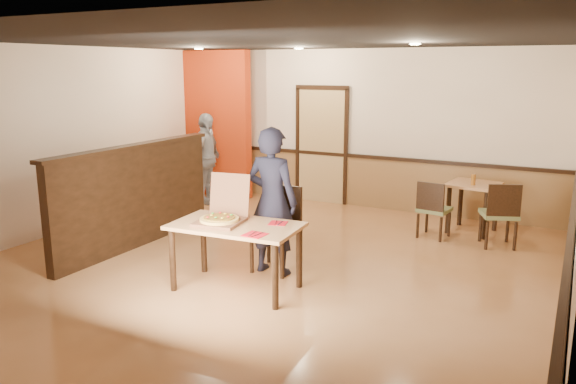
% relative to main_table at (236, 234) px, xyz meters
% --- Properties ---
extents(floor, '(7.00, 7.00, 0.00)m').
position_rel_main_table_xyz_m(floor, '(-0.12, 0.89, -0.66)').
color(floor, '#BC7B49').
rests_on(floor, ground).
extents(ceiling, '(7.00, 7.00, 0.00)m').
position_rel_main_table_xyz_m(ceiling, '(-0.12, 0.89, 2.14)').
color(ceiling, black).
rests_on(ceiling, wall_back).
extents(wall_back, '(7.00, 0.00, 7.00)m').
position_rel_main_table_xyz_m(wall_back, '(-0.12, 4.39, 0.74)').
color(wall_back, '#F9E2C3').
rests_on(wall_back, floor).
extents(wall_left, '(0.00, 7.00, 7.00)m').
position_rel_main_table_xyz_m(wall_left, '(-3.62, 0.89, 0.74)').
color(wall_left, '#F9E2C3').
rests_on(wall_left, floor).
extents(wainscot_back, '(7.00, 0.04, 0.90)m').
position_rel_main_table_xyz_m(wainscot_back, '(-0.12, 4.36, -0.21)').
color(wainscot_back, olive).
rests_on(wainscot_back, floor).
extents(chair_rail_back, '(7.00, 0.06, 0.06)m').
position_rel_main_table_xyz_m(chair_rail_back, '(-0.12, 4.34, 0.26)').
color(chair_rail_back, black).
rests_on(chair_rail_back, wall_back).
extents(wainscot_right, '(0.04, 7.00, 0.90)m').
position_rel_main_table_xyz_m(wainscot_right, '(3.35, 0.89, -0.21)').
color(wainscot_right, olive).
rests_on(wainscot_right, floor).
extents(chair_rail_right, '(0.06, 7.00, 0.06)m').
position_rel_main_table_xyz_m(chair_rail_right, '(3.33, 0.89, 0.26)').
color(chair_rail_right, black).
rests_on(chair_rail_right, wall_right).
extents(back_door, '(0.90, 0.06, 2.10)m').
position_rel_main_table_xyz_m(back_door, '(-0.92, 4.35, 0.39)').
color(back_door, tan).
rests_on(back_door, wall_back).
extents(booth_partition, '(0.20, 3.10, 1.44)m').
position_rel_main_table_xyz_m(booth_partition, '(-2.12, 0.69, 0.08)').
color(booth_partition, black).
rests_on(booth_partition, floor).
extents(red_accent_panel, '(1.60, 0.20, 2.78)m').
position_rel_main_table_xyz_m(red_accent_panel, '(-3.02, 3.89, 0.74)').
color(red_accent_panel, '#A82C0C').
rests_on(red_accent_panel, floor).
extents(spot_a, '(0.14, 0.14, 0.02)m').
position_rel_main_table_xyz_m(spot_a, '(-2.42, 2.69, 2.12)').
color(spot_a, beige).
rests_on(spot_a, ceiling).
extents(spot_b, '(0.14, 0.14, 0.02)m').
position_rel_main_table_xyz_m(spot_b, '(-0.92, 3.39, 2.12)').
color(spot_b, beige).
rests_on(spot_b, ceiling).
extents(spot_c, '(0.14, 0.14, 0.02)m').
position_rel_main_table_xyz_m(spot_c, '(1.28, 2.39, 2.12)').
color(spot_c, beige).
rests_on(spot_c, ceiling).
extents(main_table, '(1.49, 0.93, 0.77)m').
position_rel_main_table_xyz_m(main_table, '(0.00, 0.00, 0.00)').
color(main_table, tan).
rests_on(main_table, floor).
extents(diner_chair, '(0.52, 0.52, 1.04)m').
position_rel_main_table_xyz_m(diner_chair, '(0.09, 0.81, -0.09)').
color(diner_chair, '#656E40').
rests_on(diner_chair, floor).
extents(side_chair_left, '(0.48, 0.48, 0.86)m').
position_rel_main_table_xyz_m(side_chair_left, '(1.50, 2.99, -0.19)').
color(side_chair_left, '#656E40').
rests_on(side_chair_left, floor).
extents(side_chair_right, '(0.60, 0.60, 0.93)m').
position_rel_main_table_xyz_m(side_chair_right, '(2.43, 2.99, -0.15)').
color(side_chair_right, '#656E40').
rests_on(side_chair_right, floor).
extents(side_table, '(0.80, 0.80, 0.76)m').
position_rel_main_table_xyz_m(side_table, '(1.96, 3.60, -0.07)').
color(side_table, tan).
rests_on(side_table, floor).
extents(diner, '(0.66, 0.44, 1.80)m').
position_rel_main_table_xyz_m(diner, '(0.10, 0.66, 0.24)').
color(diner, black).
rests_on(diner, floor).
extents(passerby, '(0.57, 1.03, 1.67)m').
position_rel_main_table_xyz_m(passerby, '(-2.75, 3.25, 0.17)').
color(passerby, '#96979E').
rests_on(passerby, floor).
extents(pizza_box, '(0.57, 0.64, 0.52)m').
position_rel_main_table_xyz_m(pizza_box, '(-0.18, -0.01, 0.18)').
color(pizza_box, brown).
rests_on(pizza_box, main_table).
extents(pizza, '(0.44, 0.44, 0.03)m').
position_rel_main_table_xyz_m(pizza, '(-0.18, -0.06, 0.16)').
color(pizza, '#F4BE58').
rests_on(pizza, pizza_box).
extents(napkin_near, '(0.23, 0.23, 0.01)m').
position_rel_main_table_xyz_m(napkin_near, '(0.40, -0.25, 0.11)').
color(napkin_near, red).
rests_on(napkin_near, main_table).
extents(napkin_far, '(0.24, 0.24, 0.01)m').
position_rel_main_table_xyz_m(napkin_far, '(0.40, 0.25, 0.11)').
color(napkin_far, red).
rests_on(napkin_far, main_table).
extents(condiment, '(0.07, 0.07, 0.16)m').
position_rel_main_table_xyz_m(condiment, '(1.96, 3.47, 0.19)').
color(condiment, '#93561A').
rests_on(condiment, side_table).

